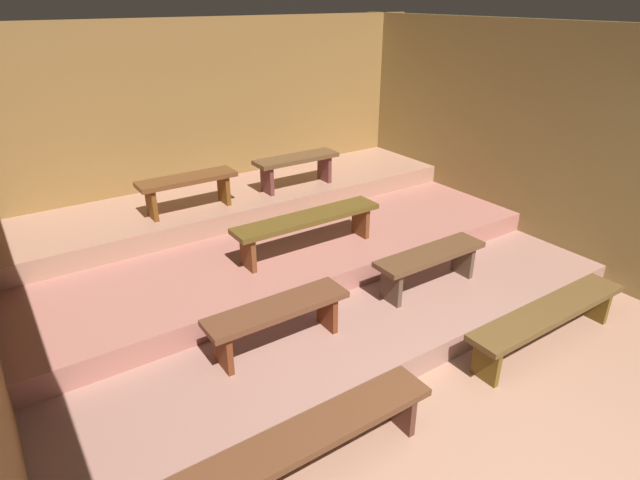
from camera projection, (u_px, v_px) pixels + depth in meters
ground at (327, 312)px, 5.27m from camera, size 6.32×5.94×0.08m
wall_back at (211, 129)px, 6.64m from camera, size 6.32×0.06×2.63m
wall_right at (523, 140)px, 6.11m from camera, size 0.06×5.94×2.63m
platform_lower at (293, 273)px, 5.69m from camera, size 5.52×3.85×0.22m
platform_middle at (267, 237)px, 6.02m from camera, size 5.52×2.71×0.22m
platform_upper at (238, 200)px, 6.48m from camera, size 5.52×1.25×0.22m
bench_floor_left at (309, 440)px, 3.29m from camera, size 1.82×0.32×0.39m
bench_floor_right at (549, 316)px, 4.56m from camera, size 1.82×0.32×0.39m
bench_lower_left at (278, 314)px, 4.21m from camera, size 1.21×0.32×0.39m
bench_lower_right at (430, 260)px, 5.07m from camera, size 1.21×0.32×0.39m
bench_middle_center at (308, 222)px, 5.31m from camera, size 1.61×0.32×0.39m
bench_upper_left at (188, 185)px, 5.74m from camera, size 1.08×0.32×0.39m
bench_upper_right at (297, 163)px, 6.46m from camera, size 1.08×0.32×0.39m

